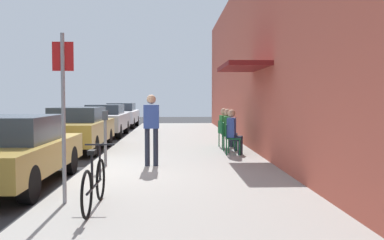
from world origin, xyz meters
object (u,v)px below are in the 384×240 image
cafe_chair_2 (224,132)px  pedestrian_standing (151,124)px  cafe_chair_1 (227,134)px  street_sign (63,104)px  seated_patron_2 (226,126)px  parked_car_3 (121,115)px  parked_car_1 (77,128)px  parking_meter (105,134)px  parked_car_2 (105,120)px  bicycle_0 (94,184)px  seated_patron_1 (229,128)px  seated_patron_0 (233,130)px  cafe_chair_0 (231,137)px  parked_car_0 (12,150)px

cafe_chair_2 → pedestrian_standing: (-2.18, -3.84, 0.50)m
cafe_chair_1 → street_sign: bearing=-117.3°
seated_patron_2 → parked_car_3: bearing=113.1°
parked_car_3 → parked_car_1: bearing=-90.0°
parking_meter → pedestrian_standing: pedestrian_standing is taller
pedestrian_standing → parked_car_3: bearing=99.8°
parked_car_2 → bicycle_0: size_ratio=2.57×
street_sign → pedestrian_standing: bearing=72.2°
seated_patron_1 → cafe_chair_2: seated_patron_1 is taller
pedestrian_standing → parked_car_2: bearing=105.7°
seated_patron_0 → seated_patron_1: same height
parked_car_3 → bicycle_0: parked_car_3 is taller
street_sign → cafe_chair_2: 8.15m
parked_car_2 → parked_car_3: bearing=90.0°
parked_car_1 → cafe_chair_1: parked_car_1 is taller
parked_car_3 → seated_patron_0: parked_car_3 is taller
bicycle_0 → cafe_chair_1: (2.80, 6.78, 0.14)m
parked_car_1 → seated_patron_2: 4.88m
cafe_chair_0 → street_sign: bearing=-121.0°
parked_car_2 → cafe_chair_0: size_ratio=5.06×
pedestrian_standing → cafe_chair_1: bearing=53.0°
parked_car_1 → parked_car_2: 5.54m
parked_car_0 → cafe_chair_0: size_ratio=5.06×
parked_car_0 → parked_car_3: bearing=90.0°
bicycle_0 → cafe_chair_0: size_ratio=1.97×
parking_meter → pedestrian_standing: 1.11m
seated_patron_1 → pedestrian_standing: size_ratio=0.76×
seated_patron_2 → pedestrian_standing: bearing=-120.2°
cafe_chair_0 → seated_patron_1: (0.06, 0.89, 0.19)m
seated_patron_1 → cafe_chair_1: bearing=172.1°
parked_car_1 → cafe_chair_1: bearing=-11.5°
seated_patron_0 → cafe_chair_2: seated_patron_0 is taller
bicycle_0 → parked_car_3: bearing=96.0°
parking_meter → seated_patron_2: 5.11m
parked_car_0 → parking_meter: (1.55, 1.65, 0.17)m
parked_car_2 → pedestrian_standing: size_ratio=2.59×
parked_car_0 → bicycle_0: 3.00m
parked_car_2 → seated_patron_2: bearing=-48.7°
cafe_chair_1 → cafe_chair_2: 0.94m
parked_car_0 → seated_patron_1: (4.88, 4.56, 0.10)m
parked_car_3 → cafe_chair_2: size_ratio=5.06×
parked_car_3 → cafe_chair_0: size_ratio=5.06×
bicycle_0 → cafe_chair_1: bicycle_0 is taller
street_sign → parking_meter: bearing=89.2°
parking_meter → seated_patron_2: size_ratio=1.02×
cafe_chair_2 → pedestrian_standing: bearing=-119.6°
parked_car_3 → street_sign: street_sign is taller
bicycle_0 → pedestrian_standing: 3.98m
parked_car_1 → parking_meter: 4.19m
street_sign → cafe_chair_2: street_sign is taller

